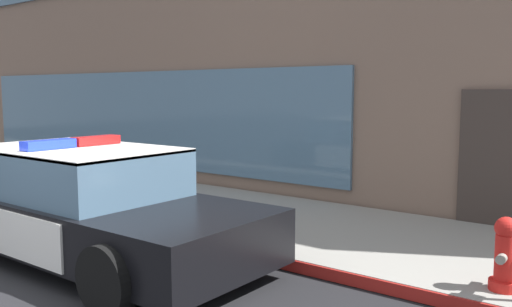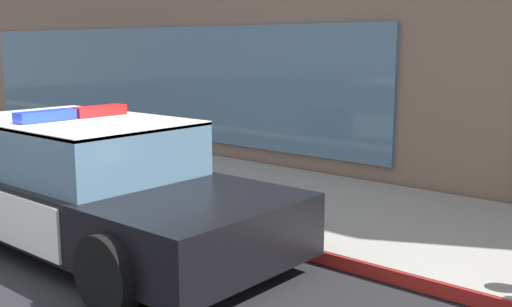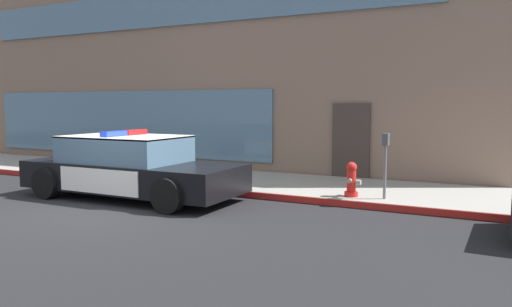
% 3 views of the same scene
% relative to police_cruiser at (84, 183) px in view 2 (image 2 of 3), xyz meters
% --- Properties ---
extents(ground, '(48.00, 48.00, 0.00)m').
position_rel_police_cruiser_xyz_m(ground, '(0.42, -1.06, -0.68)').
color(ground, black).
extents(sidewalk, '(48.00, 3.07, 0.15)m').
position_rel_police_cruiser_xyz_m(sidewalk, '(0.42, 2.66, -0.60)').
color(sidewalk, gray).
rests_on(sidewalk, ground).
extents(curb_red_paint, '(28.80, 0.04, 0.14)m').
position_rel_police_cruiser_xyz_m(curb_red_paint, '(0.42, 1.11, -0.60)').
color(curb_red_paint, maroon).
rests_on(curb_red_paint, ground).
extents(police_cruiser, '(5.00, 2.09, 1.49)m').
position_rel_police_cruiser_xyz_m(police_cruiser, '(0.00, 0.00, 0.00)').
color(police_cruiser, black).
rests_on(police_cruiser, ground).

